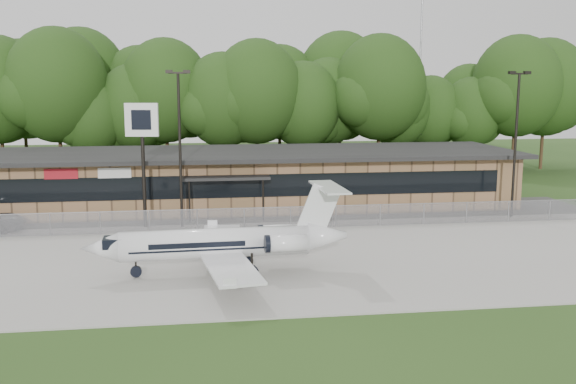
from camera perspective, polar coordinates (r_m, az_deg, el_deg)
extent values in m
plane|color=#274518|center=(27.23, 0.52, -10.44)|extent=(160.00, 160.00, 0.00)
cube|color=#9E9B93|center=(34.78, -1.42, -5.92)|extent=(64.00, 18.00, 0.08)
cube|color=#383835|center=(45.92, -3.04, -2.15)|extent=(50.00, 9.00, 0.06)
cube|color=#926B49|center=(50.00, -3.50, 1.09)|extent=(40.00, 10.00, 4.00)
cube|color=black|center=(45.01, -3.01, 0.55)|extent=(36.00, 0.08, 1.60)
cube|color=black|center=(49.24, -3.48, 3.48)|extent=(41.00, 11.50, 0.30)
cube|color=black|center=(44.21, -5.54, 1.27)|extent=(6.00, 1.60, 0.20)
cube|color=#A4141E|center=(45.61, -19.53, 1.53)|extent=(2.20, 0.06, 0.70)
cube|color=silver|center=(45.03, -15.16, 1.65)|extent=(2.20, 0.06, 0.70)
cube|color=gray|center=(41.39, -2.52, -2.42)|extent=(46.00, 0.03, 1.50)
cube|color=gray|center=(41.24, -2.53, -1.40)|extent=(46.00, 0.04, 0.04)
cylinder|color=gray|center=(77.79, 11.69, 11.66)|extent=(0.20, 0.20, 25.00)
cylinder|color=black|center=(42.06, -9.57, 3.51)|extent=(0.18, 0.18, 10.00)
cube|color=black|center=(41.85, -9.76, 10.40)|extent=(1.20, 0.12, 0.12)
cube|color=black|center=(41.87, -10.53, 10.48)|extent=(0.45, 0.30, 0.22)
cube|color=black|center=(41.84, -9.00, 10.52)|extent=(0.45, 0.30, 0.22)
cylinder|color=black|center=(47.34, 19.55, 3.75)|extent=(0.18, 0.18, 10.00)
cube|color=black|center=(47.15, 19.89, 9.86)|extent=(1.20, 0.12, 0.12)
cube|color=black|center=(46.90, 19.29, 9.99)|extent=(0.45, 0.30, 0.22)
cube|color=black|center=(47.41, 20.49, 9.91)|extent=(0.45, 0.30, 0.22)
cylinder|color=silver|center=(31.68, -6.44, -4.68)|extent=(9.22, 1.83, 1.47)
cone|color=silver|center=(31.83, -16.41, -4.94)|extent=(1.89, 1.54, 1.47)
cone|color=silver|center=(32.47, 3.47, -4.04)|extent=(2.07, 1.55, 1.47)
cube|color=silver|center=(28.91, -5.12, -6.89)|extent=(2.23, 5.58, 0.11)
cube|color=silver|center=(34.74, -6.01, -4.11)|extent=(2.23, 5.58, 0.11)
cylinder|color=silver|center=(30.92, -0.17, -4.71)|extent=(2.05, 0.90, 0.83)
cylinder|color=silver|center=(33.12, -0.86, -3.75)|extent=(2.05, 0.90, 0.83)
cube|color=silver|center=(32.08, 2.70, -1.76)|extent=(2.26, 0.22, 2.76)
cube|color=silver|center=(32.00, 3.68, 0.28)|extent=(1.36, 4.26, 0.09)
cube|color=black|center=(31.71, -15.28, -4.47)|extent=(0.96, 1.14, 0.46)
cube|color=black|center=(32.15, -3.45, -6.71)|extent=(0.82, 2.23, 0.64)
cylinder|color=black|center=(32.01, -13.35, -7.03)|extent=(0.57, 0.57, 0.20)
cylinder|color=black|center=(42.62, -12.72, 1.98)|extent=(0.27, 0.27, 7.77)
cube|color=silver|center=(42.34, -12.88, 6.28)|extent=(2.15, 0.59, 2.14)
cube|color=black|center=(42.22, -12.92, 6.27)|extent=(1.25, 0.24, 1.26)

